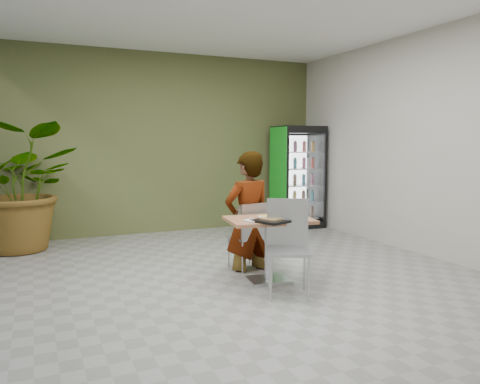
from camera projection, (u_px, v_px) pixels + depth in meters
name	position (u px, v px, depth m)	size (l,w,h in m)	color
ground	(241.00, 285.00, 5.32)	(7.00, 7.00, 0.00)	gray
room_envelope	(241.00, 144.00, 5.16)	(6.00, 7.00, 3.20)	beige
dining_table	(269.00, 237.00, 5.40)	(1.04, 0.79, 0.75)	#A27045
chair_far	(250.00, 231.00, 5.91)	(0.44, 0.44, 0.86)	#ACAFB1
chair_near	(288.00, 239.00, 5.00)	(0.60, 0.60, 1.01)	#ACAFB1
seated_woman	(248.00, 223.00, 5.93)	(0.67, 0.43, 1.81)	black
pizza_plate	(267.00, 216.00, 5.47)	(0.30, 0.26, 0.03)	silver
soda_cup	(284.00, 209.00, 5.52)	(0.10, 0.10, 0.18)	silver
napkin_stack	(252.00, 221.00, 5.14)	(0.15, 0.15, 0.02)	silver
cafeteria_tray	(276.00, 220.00, 5.17)	(0.49, 0.35, 0.03)	black
beverage_fridge	(298.00, 177.00, 8.92)	(0.89, 0.68, 1.92)	black
potted_plant	(23.00, 187.00, 6.95)	(1.73, 1.49, 1.92)	#275C24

